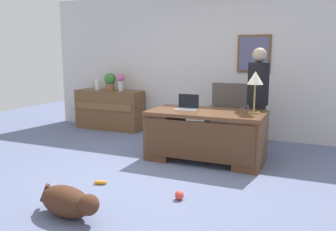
# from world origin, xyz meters

# --- Properties ---
(ground_plane) EXTENTS (12.00, 12.00, 0.00)m
(ground_plane) POSITION_xyz_m (0.00, 0.00, 0.00)
(ground_plane) COLOR slate
(back_wall) EXTENTS (7.00, 0.16, 2.70)m
(back_wall) POSITION_xyz_m (0.01, 2.60, 1.35)
(back_wall) COLOR silver
(back_wall) RESTS_ON ground_plane
(desk) EXTENTS (1.67, 0.88, 0.74)m
(desk) POSITION_xyz_m (0.44, 0.91, 0.40)
(desk) COLOR brown
(desk) RESTS_ON ground_plane
(credenza) EXTENTS (1.42, 0.50, 0.81)m
(credenza) POSITION_xyz_m (-2.08, 2.25, 0.41)
(credenza) COLOR brown
(credenza) RESTS_ON ground_plane
(armchair) EXTENTS (0.60, 0.59, 1.06)m
(armchair) POSITION_xyz_m (0.52, 1.85, 0.48)
(armchair) COLOR #564C47
(armchair) RESTS_ON ground_plane
(person_standing) EXTENTS (0.32, 0.32, 1.65)m
(person_standing) POSITION_xyz_m (1.07, 1.50, 0.85)
(person_standing) COLOR #262323
(person_standing) RESTS_ON ground_plane
(dog_lying) EXTENTS (0.79, 0.40, 0.30)m
(dog_lying) POSITION_xyz_m (-0.22, -1.38, 0.16)
(dog_lying) COLOR #472819
(dog_lying) RESTS_ON ground_plane
(laptop) EXTENTS (0.32, 0.22, 0.22)m
(laptop) POSITION_xyz_m (0.12, 0.97, 0.79)
(laptop) COLOR #B2B5BA
(laptop) RESTS_ON desk
(desk_lamp) EXTENTS (0.22, 0.22, 0.59)m
(desk_lamp) POSITION_xyz_m (1.10, 1.01, 1.20)
(desk_lamp) COLOR #9E8447
(desk_lamp) RESTS_ON desk
(vase_with_flowers) EXTENTS (0.17, 0.17, 0.36)m
(vase_with_flowers) POSITION_xyz_m (-1.80, 2.25, 1.03)
(vase_with_flowers) COLOR silver
(vase_with_flowers) RESTS_ON credenza
(vase_empty) EXTENTS (0.11, 0.11, 0.23)m
(vase_empty) POSITION_xyz_m (-2.36, 2.25, 0.93)
(vase_empty) COLOR silver
(vase_empty) RESTS_ON credenza
(potted_plant) EXTENTS (0.24, 0.24, 0.36)m
(potted_plant) POSITION_xyz_m (-2.05, 2.25, 1.01)
(potted_plant) COLOR brown
(potted_plant) RESTS_ON credenza
(dog_toy_ball) EXTENTS (0.10, 0.10, 0.10)m
(dog_toy_ball) POSITION_xyz_m (0.61, -0.58, 0.05)
(dog_toy_ball) COLOR #E53F33
(dog_toy_ball) RESTS_ON ground_plane
(dog_toy_plush) EXTENTS (0.17, 0.11, 0.05)m
(dog_toy_plush) POSITION_xyz_m (-0.43, -0.54, 0.03)
(dog_toy_plush) COLOR orange
(dog_toy_plush) RESTS_ON ground_plane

